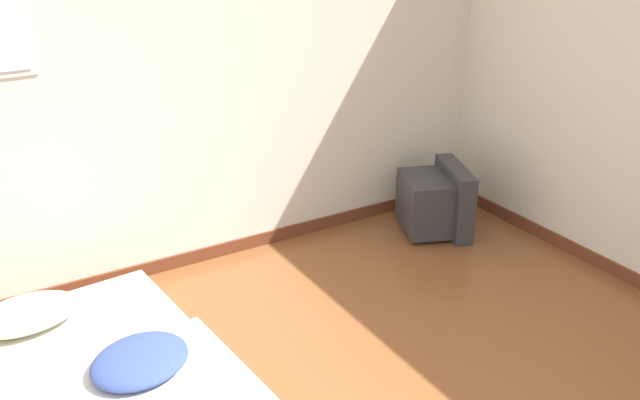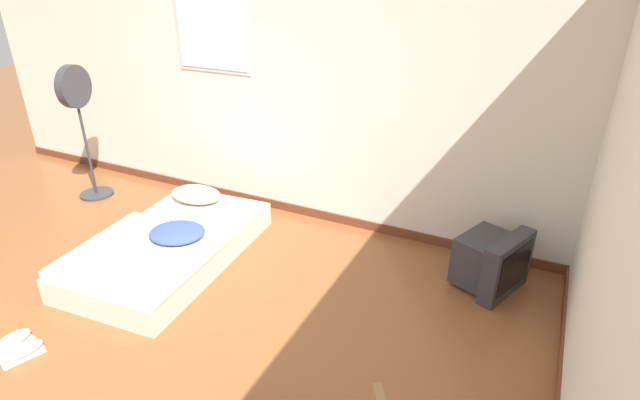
% 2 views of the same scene
% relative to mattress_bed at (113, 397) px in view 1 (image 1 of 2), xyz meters
% --- Properties ---
extents(wall_back, '(7.78, 0.08, 2.60)m').
position_rel_mattress_bed_xyz_m(wall_back, '(0.45, 1.29, 1.15)').
color(wall_back, silver).
rests_on(wall_back, ground_plane).
extents(mattress_bed, '(1.18, 1.88, 0.37)m').
position_rel_mattress_bed_xyz_m(mattress_bed, '(0.00, 0.00, 0.00)').
color(mattress_bed, beige).
rests_on(mattress_bed, ground_plane).
extents(crt_tv, '(0.58, 0.63, 0.49)m').
position_rel_mattress_bed_xyz_m(crt_tv, '(2.57, 0.82, 0.09)').
color(crt_tv, '#333338').
rests_on(crt_tv, ground_plane).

